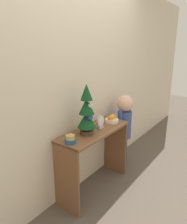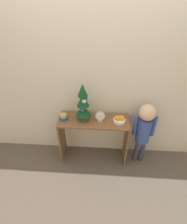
{
  "view_description": "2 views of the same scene",
  "coord_description": "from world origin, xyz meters",
  "px_view_note": "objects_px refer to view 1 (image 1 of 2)",
  "views": [
    {
      "loc": [
        -1.87,
        -1.16,
        1.66
      ],
      "look_at": [
        -0.04,
        0.16,
        0.98
      ],
      "focal_mm": 35.0,
      "sensor_mm": 36.0,
      "label": 1
    },
    {
      "loc": [
        0.13,
        -1.73,
        2.25
      ],
      "look_at": [
        -0.0,
        0.17,
        0.9
      ],
      "focal_mm": 28.0,
      "sensor_mm": 36.0,
      "label": 2
    }
  ],
  "objects_px": {
    "desk_clock": "(100,122)",
    "fruit_bowl": "(112,119)",
    "mini_tree": "(87,112)",
    "child_figure": "(124,120)",
    "singing_bowl": "(70,139)"
  },
  "relations": [
    {
      "from": "desk_clock",
      "to": "singing_bowl",
      "type": "bearing_deg",
      "value": 178.61
    },
    {
      "from": "mini_tree",
      "to": "desk_clock",
      "type": "relative_size",
      "value": 3.51
    },
    {
      "from": "fruit_bowl",
      "to": "desk_clock",
      "type": "height_order",
      "value": "desk_clock"
    },
    {
      "from": "fruit_bowl",
      "to": "singing_bowl",
      "type": "xyz_separation_m",
      "value": [
        -0.77,
        0.01,
        -0.0
      ]
    },
    {
      "from": "desk_clock",
      "to": "fruit_bowl",
      "type": "bearing_deg",
      "value": 1.25
    },
    {
      "from": "mini_tree",
      "to": "singing_bowl",
      "type": "relative_size",
      "value": 4.79
    },
    {
      "from": "desk_clock",
      "to": "child_figure",
      "type": "distance_m",
      "value": 0.64
    },
    {
      "from": "fruit_bowl",
      "to": "singing_bowl",
      "type": "height_order",
      "value": "fruit_bowl"
    },
    {
      "from": "fruit_bowl",
      "to": "child_figure",
      "type": "xyz_separation_m",
      "value": [
        0.36,
        0.01,
        -0.11
      ]
    },
    {
      "from": "singing_bowl",
      "to": "desk_clock",
      "type": "bearing_deg",
      "value": -1.39
    },
    {
      "from": "mini_tree",
      "to": "fruit_bowl",
      "type": "relative_size",
      "value": 3.28
    },
    {
      "from": "fruit_bowl",
      "to": "singing_bowl",
      "type": "relative_size",
      "value": 1.46
    },
    {
      "from": "mini_tree",
      "to": "child_figure",
      "type": "height_order",
      "value": "mini_tree"
    },
    {
      "from": "mini_tree",
      "to": "desk_clock",
      "type": "height_order",
      "value": "mini_tree"
    },
    {
      "from": "mini_tree",
      "to": "desk_clock",
      "type": "bearing_deg",
      "value": -5.45
    }
  ]
}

